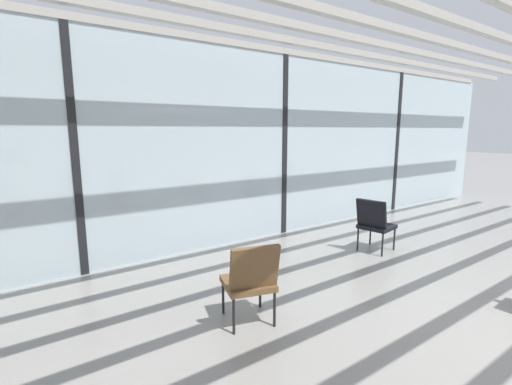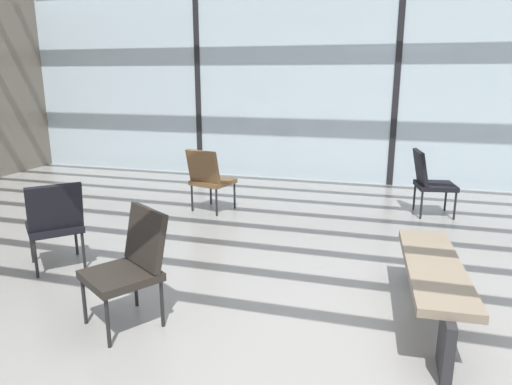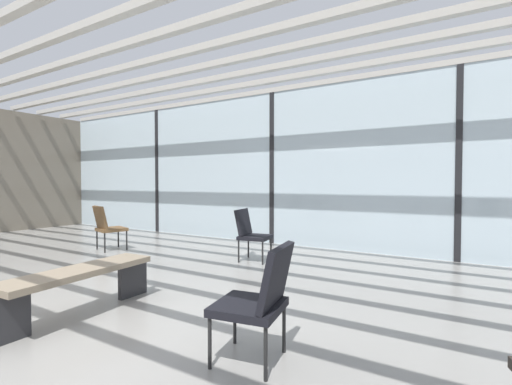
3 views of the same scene
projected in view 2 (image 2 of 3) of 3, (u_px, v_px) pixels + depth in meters
The scene contains 10 objects.
ground_plane at pixel (382, 353), 3.13m from camera, with size 60.00×60.00×0.00m, color gray.
glass_curtain_wall at pixel (396, 87), 7.57m from camera, with size 14.00×0.08×3.26m, color silver.
window_mullion_0 at pixel (199, 86), 8.51m from camera, with size 0.10×0.12×3.26m, color black.
window_mullion_1 at pixel (396, 87), 7.57m from camera, with size 0.10×0.12×3.26m, color black.
parked_airplane at pixel (421, 57), 12.20m from camera, with size 13.45×4.58×4.58m.
lounge_chair_0 at pixel (55, 220), 4.37m from camera, with size 0.71×0.71×0.87m.
lounge_chair_1 at pixel (209, 176), 6.26m from camera, with size 0.61×0.64×0.87m.
lounge_chair_3 at pixel (429, 179), 6.12m from camera, with size 0.60×0.56×0.87m.
lounge_chair_5 at pixel (131, 261), 3.42m from camera, with size 0.69×0.70×0.87m.
waiting_bench at pixel (433, 277), 3.46m from camera, with size 0.49×1.70×0.47m.
Camera 2 is at (-0.05, -2.90, 1.83)m, focal length 32.41 mm.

